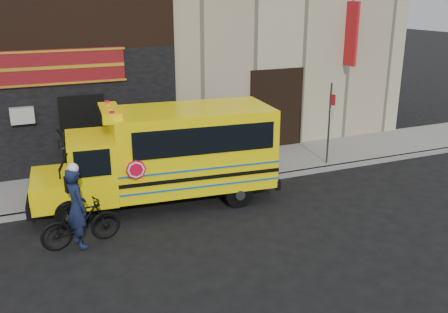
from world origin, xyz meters
TOP-DOWN VIEW (x-y plane):
  - ground at (0.00, 0.00)m, footprint 120.00×120.00m
  - curb at (0.00, 2.60)m, footprint 40.00×0.20m
  - sidewalk at (0.00, 4.10)m, footprint 40.00×3.00m
  - school_bus at (-1.28, 2.15)m, footprint 7.07×2.76m
  - sign_pole at (4.70, 2.94)m, footprint 0.09×0.26m
  - bicycle at (-4.05, 0.43)m, footprint 1.99×0.79m
  - cyclist at (-4.12, 0.34)m, footprint 0.65×0.82m

SIDE VIEW (x-z plane):
  - ground at x=0.00m, z-range 0.00..0.00m
  - curb at x=0.00m, z-range 0.00..0.15m
  - sidewalk at x=0.00m, z-range 0.00..0.15m
  - bicycle at x=-4.05m, z-range 0.00..1.16m
  - cyclist at x=-4.12m, z-range 0.00..1.97m
  - school_bus at x=-1.28m, z-range 0.05..2.97m
  - sign_pole at x=4.70m, z-range 0.16..3.12m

